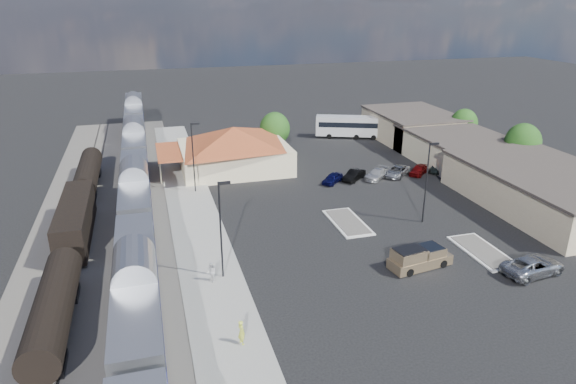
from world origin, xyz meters
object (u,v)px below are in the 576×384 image
object	(u,v)px
pickup_truck	(420,258)
suv	(533,266)
coach_bus	(350,126)
station_depot	(234,148)

from	to	relation	value
pickup_truck	suv	size ratio (longest dim) A/B	1.03
coach_bus	station_depot	bearing A→B (deg)	139.73
suv	station_depot	bearing A→B (deg)	20.35
pickup_truck	suv	world-z (taller)	pickup_truck
coach_bus	suv	bearing A→B (deg)	-161.04
suv	pickup_truck	bearing A→B (deg)	58.33
pickup_truck	coach_bus	bearing A→B (deg)	-23.38
station_depot	pickup_truck	size ratio (longest dim) A/B	2.99
suv	coach_bus	bearing A→B (deg)	-11.29
station_depot	coach_bus	world-z (taller)	station_depot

